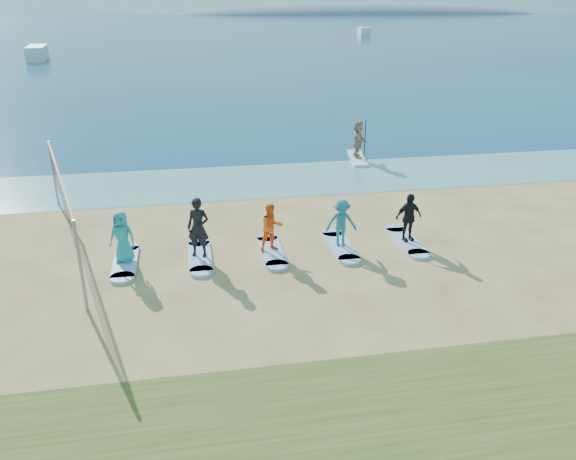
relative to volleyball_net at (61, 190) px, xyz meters
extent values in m
plane|color=tan|center=(7.99, -4.55, -1.90)|extent=(600.00, 600.00, 0.00)
plane|color=teal|center=(7.99, 5.95, -1.90)|extent=(600.00, 600.00, 0.00)
plane|color=navy|center=(7.99, 155.45, -1.90)|extent=(600.00, 600.00, 0.00)
ellipsoid|color=slate|center=(102.99, 295.45, -1.90)|extent=(220.00, 56.00, 18.00)
cylinder|color=gray|center=(1.16, -4.35, -0.65)|extent=(0.09, 0.09, 2.50)
cylinder|color=gray|center=(-1.16, 4.35, -0.65)|extent=(0.09, 0.09, 2.50)
cube|color=black|center=(0.00, 0.00, 0.00)|extent=(2.34, 8.71, 1.00)
cube|color=#B52613|center=(0.00, 0.00, 0.52)|extent=(2.37, 8.71, 0.10)
cube|color=silver|center=(12.32, 8.65, -1.84)|extent=(1.16, 3.07, 0.12)
imported|color=tan|center=(12.32, 8.65, -0.89)|extent=(0.67, 1.70, 1.79)
cube|color=silver|center=(-14.74, 64.06, -1.90)|extent=(3.01, 7.77, 1.80)
cube|color=silver|center=(44.74, 110.90, -1.90)|extent=(2.91, 5.74, 1.58)
cube|color=#9BB9F0|center=(1.89, -1.68, -1.86)|extent=(0.70, 2.20, 0.09)
imported|color=teal|center=(1.89, -1.68, -1.02)|extent=(0.90, 0.72, 1.59)
cube|color=#9BB9F0|center=(4.14, -1.68, -1.86)|extent=(0.70, 2.20, 0.09)
imported|color=black|center=(4.14, -1.68, -0.88)|extent=(0.79, 0.64, 1.86)
cube|color=#9BB9F0|center=(6.39, -1.68, -1.86)|extent=(0.70, 2.20, 0.09)
imported|color=orange|center=(6.39, -1.68, -1.05)|extent=(0.86, 0.74, 1.54)
cube|color=#9BB9F0|center=(8.64, -1.68, -1.86)|extent=(0.70, 2.20, 0.09)
imported|color=#1D6E8C|center=(8.64, -1.68, -1.05)|extent=(1.04, 0.66, 1.54)
cube|color=#9BB9F0|center=(10.88, -1.68, -1.86)|extent=(0.70, 2.20, 0.09)
imported|color=black|center=(10.88, -1.68, -1.02)|extent=(0.99, 0.54, 1.60)
camera|label=1|loc=(4.01, -17.67, 5.53)|focal=35.00mm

